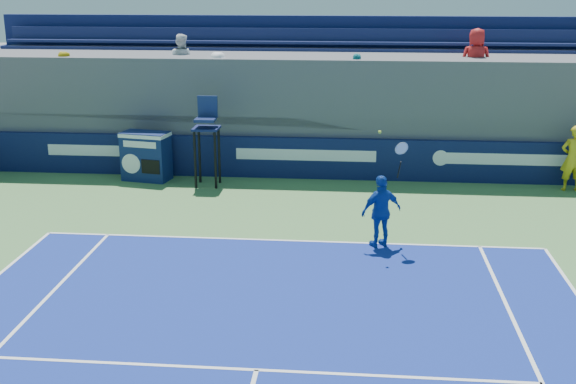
# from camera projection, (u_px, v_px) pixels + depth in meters

# --- Properties ---
(ball_person) EXTENTS (0.67, 0.45, 1.80)m
(ball_person) POSITION_uv_depth(u_px,v_px,m) (573.00, 158.00, 19.40)
(ball_person) COLOR gold
(ball_person) RESTS_ON apron
(back_hoarding) EXTENTS (20.40, 0.21, 1.20)m
(back_hoarding) POSITION_uv_depth(u_px,v_px,m) (306.00, 158.00, 20.69)
(back_hoarding) COLOR #0B1440
(back_hoarding) RESTS_ON ground
(match_clock) EXTENTS (1.43, 0.95, 1.40)m
(match_clock) POSITION_uv_depth(u_px,v_px,m) (146.00, 155.00, 20.48)
(match_clock) COLOR #101E50
(match_clock) RESTS_ON ground
(umpire_chair) EXTENTS (0.70, 0.70, 2.48)m
(umpire_chair) POSITION_uv_depth(u_px,v_px,m) (207.00, 132.00, 19.72)
(umpire_chair) COLOR black
(umpire_chair) RESTS_ON ground
(tennis_player) EXTENTS (1.03, 0.77, 2.57)m
(tennis_player) POSITION_uv_depth(u_px,v_px,m) (381.00, 211.00, 15.34)
(tennis_player) COLOR #1441A7
(tennis_player) RESTS_ON apron
(stadium_seating) EXTENTS (21.00, 4.05, 5.13)m
(stadium_seating) POSITION_uv_depth(u_px,v_px,m) (311.00, 103.00, 22.28)
(stadium_seating) COLOR #545459
(stadium_seating) RESTS_ON ground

